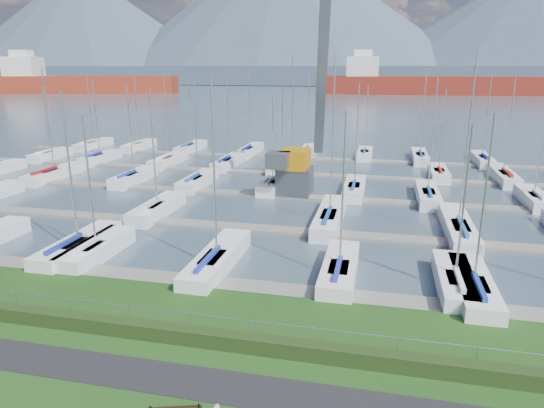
% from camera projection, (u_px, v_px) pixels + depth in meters
% --- Properties ---
extents(path, '(160.00, 2.00, 0.04)m').
position_uv_depth(path, '(186.00, 381.00, 18.78)').
color(path, black).
rests_on(path, grass).
extents(water, '(800.00, 540.00, 0.20)m').
position_uv_depth(water, '(373.00, 89.00, 265.50)').
color(water, '#40515E').
extents(hedge, '(80.00, 0.70, 0.70)m').
position_uv_depth(hedge, '(209.00, 338.00, 21.13)').
color(hedge, '#213413').
rests_on(hedge, grass).
extents(fence, '(80.00, 0.04, 0.04)m').
position_uv_depth(fence, '(211.00, 316.00, 21.27)').
color(fence, gray).
rests_on(fence, grass).
extents(foothill, '(900.00, 80.00, 12.00)m').
position_uv_depth(foothill, '(376.00, 75.00, 329.39)').
color(foothill, '#445264').
rests_on(foothill, water).
extents(mountains, '(1190.00, 360.00, 115.00)m').
position_uv_depth(mountains, '(390.00, 21.00, 386.65)').
color(mountains, '#414A60').
rests_on(mountains, water).
extents(docks, '(90.00, 41.60, 0.25)m').
position_uv_depth(docks, '(305.00, 197.00, 46.04)').
color(docks, gray).
rests_on(docks, water).
extents(crane, '(5.43, 13.22, 22.35)m').
position_uv_depth(crane, '(302.00, 136.00, 46.56)').
color(crane, '#575A5F').
rests_on(crane, water).
extents(cargo_ship_west, '(84.17, 36.66, 21.50)m').
position_uv_depth(cargo_ship_west, '(78.00, 84.00, 226.45)').
color(cargo_ship_west, maroon).
rests_on(cargo_ship_west, water).
extents(cargo_ship_mid, '(111.45, 24.37, 21.50)m').
position_uv_depth(cargo_ship_mid, '(439.00, 86.00, 216.18)').
color(cargo_ship_mid, maroon).
rests_on(cargo_ship_mid, water).
extents(sailboat_fleet, '(75.45, 49.48, 13.51)m').
position_uv_depth(sailboat_fleet, '(292.00, 134.00, 47.27)').
color(sailboat_fleet, navy).
rests_on(sailboat_fleet, water).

